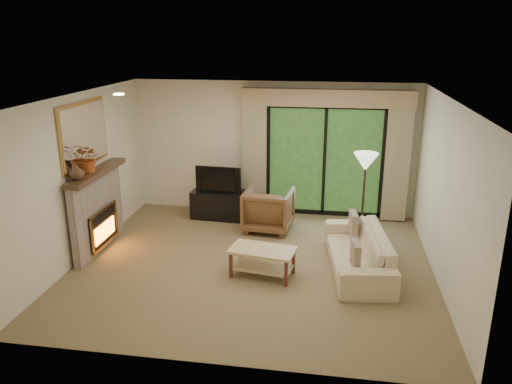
% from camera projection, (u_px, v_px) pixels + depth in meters
% --- Properties ---
extents(floor, '(5.50, 5.50, 0.00)m').
position_uv_depth(floor, '(253.00, 264.00, 7.82)').
color(floor, olive).
rests_on(floor, ground).
extents(ceiling, '(5.50, 5.50, 0.00)m').
position_uv_depth(ceiling, '(253.00, 97.00, 7.03)').
color(ceiling, white).
rests_on(ceiling, ground).
extents(wall_back, '(5.00, 0.00, 5.00)m').
position_uv_depth(wall_back, '(274.00, 148.00, 9.78)').
color(wall_back, beige).
rests_on(wall_back, ground).
extents(wall_front, '(5.00, 0.00, 5.00)m').
position_uv_depth(wall_front, '(213.00, 256.00, 5.08)').
color(wall_front, beige).
rests_on(wall_front, ground).
extents(wall_left, '(0.00, 5.00, 5.00)m').
position_uv_depth(wall_left, '(81.00, 177.00, 7.84)').
color(wall_left, beige).
rests_on(wall_left, ground).
extents(wall_right, '(0.00, 5.00, 5.00)m').
position_uv_depth(wall_right, '(445.00, 194.00, 7.01)').
color(wall_right, beige).
rests_on(wall_right, ground).
extents(fireplace, '(0.24, 1.70, 1.37)m').
position_uv_depth(fireplace, '(97.00, 210.00, 8.20)').
color(fireplace, gray).
rests_on(fireplace, floor).
extents(mirror, '(0.07, 1.45, 1.02)m').
position_uv_depth(mirror, '(84.00, 134.00, 7.82)').
color(mirror, '#B68844').
rests_on(mirror, wall_left).
extents(sliding_door, '(2.26, 0.10, 2.16)m').
position_uv_depth(sliding_door, '(324.00, 161.00, 9.64)').
color(sliding_door, black).
rests_on(sliding_door, floor).
extents(curtain_left, '(0.45, 0.18, 2.35)m').
position_uv_depth(curtain_left, '(255.00, 155.00, 9.71)').
color(curtain_left, tan).
rests_on(curtain_left, floor).
extents(curtain_right, '(0.45, 0.18, 2.35)m').
position_uv_depth(curtain_right, '(397.00, 160.00, 9.30)').
color(curtain_right, tan).
rests_on(curtain_right, floor).
extents(cornice, '(3.20, 0.24, 0.32)m').
position_uv_depth(cornice, '(327.00, 98.00, 9.18)').
color(cornice, tan).
rests_on(cornice, wall_back).
extents(media_console, '(1.11, 0.55, 0.54)m').
position_uv_depth(media_console, '(220.00, 204.00, 9.72)').
color(media_console, black).
rests_on(media_console, floor).
extents(tv, '(0.90, 0.17, 0.51)m').
position_uv_depth(tv, '(220.00, 179.00, 9.56)').
color(tv, black).
rests_on(tv, media_console).
extents(armchair, '(0.91, 0.93, 0.78)m').
position_uv_depth(armchair, '(268.00, 210.00, 9.09)').
color(armchair, brown).
rests_on(armchair, floor).
extents(sofa, '(1.06, 2.15, 0.60)m').
position_uv_depth(sofa, '(358.00, 251.00, 7.59)').
color(sofa, beige).
rests_on(sofa, floor).
extents(pillow_near, '(0.14, 0.37, 0.36)m').
position_uv_depth(pillow_near, '(355.00, 254.00, 6.97)').
color(pillow_near, brown).
rests_on(pillow_near, sofa).
extents(pillow_far, '(0.14, 0.38, 0.38)m').
position_uv_depth(pillow_far, '(353.00, 223.00, 8.10)').
color(pillow_far, brown).
rests_on(pillow_far, sofa).
extents(coffee_table, '(1.03, 0.68, 0.43)m').
position_uv_depth(coffee_table, '(263.00, 262.00, 7.41)').
color(coffee_table, '#D0B57C').
rests_on(coffee_table, floor).
extents(floor_lamp, '(0.49, 0.49, 1.55)m').
position_uv_depth(floor_lamp, '(363.00, 197.00, 8.54)').
color(floor_lamp, beige).
rests_on(floor_lamp, floor).
extents(vase, '(0.26, 0.26, 0.25)m').
position_uv_depth(vase, '(76.00, 172.00, 7.43)').
color(vase, '#473021').
rests_on(vase, fireplace).
extents(branches, '(0.50, 0.47, 0.46)m').
position_uv_depth(branches, '(88.00, 158.00, 7.77)').
color(branches, '#A24819').
rests_on(branches, fireplace).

